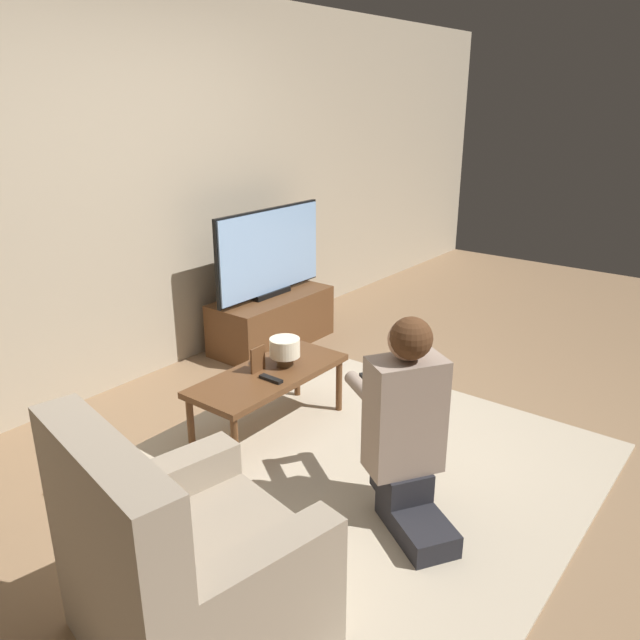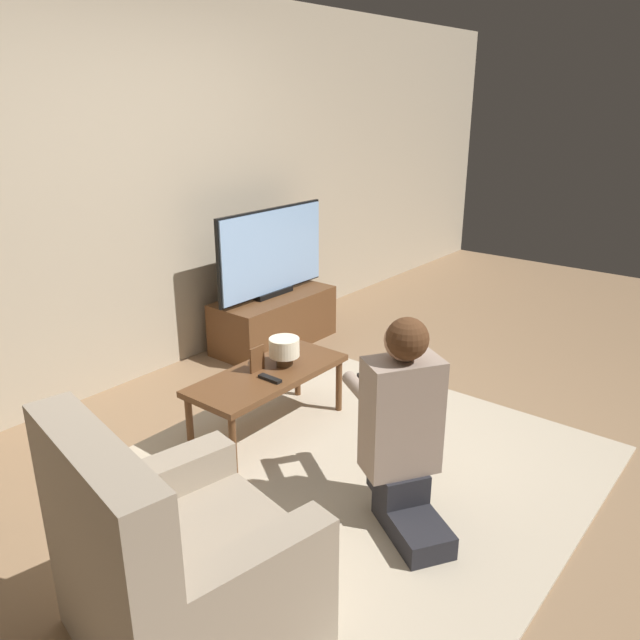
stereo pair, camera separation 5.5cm
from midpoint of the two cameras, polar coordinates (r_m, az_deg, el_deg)
name	(u,v)px [view 2 (the right image)]	position (r m, az deg, el deg)	size (l,w,h in m)	color
ground_plane	(356,470)	(3.46, 3.77, -13.51)	(10.00, 10.00, 0.00)	#896B4C
wall_back	(119,194)	(4.33, -17.56, 10.97)	(10.00, 0.06, 2.60)	tan
rug	(356,468)	(3.46, 3.77, -13.39)	(2.33, 2.26, 0.02)	#BCAD93
tv_stand	(274,320)	(5.00, -3.90, 0.01)	(1.02, 0.47, 0.41)	brown
tv	(272,252)	(4.85, -4.08, 6.20)	(1.12, 0.08, 0.69)	black
coffee_table	(268,379)	(3.65, -4.33, -5.37)	(0.99, 0.42, 0.39)	brown
armchair	(180,575)	(2.44, -12.04, -21.82)	(0.87, 0.90, 0.93)	gray
person_kneeling	(402,424)	(2.88, 8.09, -9.38)	(0.63, 0.79, 1.00)	#232328
picture_frame	(257,359)	(3.62, -5.34, -3.56)	(0.11, 0.01, 0.15)	brown
table_lamp	(284,349)	(3.67, -2.86, -2.67)	(0.18, 0.18, 0.17)	#4C3823
remote	(270,379)	(3.53, -4.16, -5.37)	(0.04, 0.15, 0.02)	black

